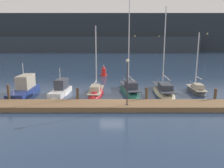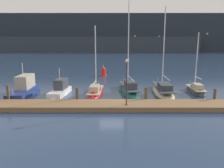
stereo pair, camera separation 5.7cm
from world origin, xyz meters
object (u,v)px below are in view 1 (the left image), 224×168
Objects in this scene: motorboat_berth_1 at (25,91)px; sailboat_berth_5 at (163,91)px; sailboat_berth_4 at (129,91)px; motorboat_berth_2 at (61,92)px; dock_lamppost at (127,75)px; channel_buoy at (104,72)px; sailboat_berth_3 at (96,93)px; sailboat_berth_6 at (196,92)px.

sailboat_berth_5 is at bearing 3.09° from motorboat_berth_1.
motorboat_berth_1 is 0.55× the size of sailboat_berth_4.
motorboat_berth_2 is 1.21× the size of dock_lamppost.
dock_lamppost is (-4.88, -6.65, 3.07)m from sailboat_berth_5.
sailboat_berth_4 is 13.19m from channel_buoy.
sailboat_berth_3 is at bearing 118.65° from dock_lamppost.
sailboat_berth_6 reaches higher than motorboat_berth_2.
channel_buoy is at bearing 120.55° from sailboat_berth_5.
motorboat_berth_1 is 16.49m from sailboat_berth_5.
sailboat_berth_5 is 5.58× the size of channel_buoy.
sailboat_berth_4 is at bearing 9.94° from motorboat_berth_2.
sailboat_berth_3 is 0.68× the size of sailboat_berth_4.
sailboat_berth_6 is 4.16× the size of channel_buoy.
dock_lamppost is (-0.77, -7.07, 3.06)m from sailboat_berth_4.
sailboat_berth_4 reaches higher than motorboat_berth_1.
sailboat_berth_6 is (12.13, 0.81, 0.00)m from sailboat_berth_3.
motorboat_berth_1 is 1.40× the size of motorboat_berth_2.
sailboat_berth_5 reaches higher than channel_buoy.
sailboat_berth_3 reaches higher than motorboat_berth_1.
motorboat_berth_2 is at bearing -175.70° from sailboat_berth_3.
motorboat_berth_2 is 0.40× the size of sailboat_berth_4.
sailboat_berth_3 reaches higher than motorboat_berth_2.
motorboat_berth_1 is at bearing -176.91° from sailboat_berth_5.
sailboat_berth_4 reaches higher than channel_buoy.
sailboat_berth_3 is at bearing 1.33° from motorboat_berth_1.
motorboat_berth_1 is 0.66× the size of sailboat_berth_5.
dock_lamppost is at bearing -37.54° from motorboat_berth_2.
sailboat_berth_5 is 2.56× the size of dock_lamppost.
sailboat_berth_6 is (8.11, -0.30, -0.07)m from sailboat_berth_4.
sailboat_berth_5 is at bearing 4.69° from motorboat_berth_2.
sailboat_berth_6 is at bearing 3.95° from motorboat_berth_2.
channel_buoy is at bearing 72.31° from motorboat_berth_2.
sailboat_berth_5 is at bearing -59.45° from channel_buoy.
sailboat_berth_6 is at bearing -2.13° from sailboat_berth_4.
sailboat_berth_6 is at bearing 2.81° from motorboat_berth_1.
sailboat_berth_4 is at bearing 15.50° from sailboat_berth_3.
sailboat_berth_6 is (4.00, 0.12, -0.05)m from sailboat_berth_5.
dock_lamppost is at bearing -96.18° from sailboat_berth_4.
motorboat_berth_2 is 0.58× the size of sailboat_berth_3.
sailboat_berth_4 reaches higher than sailboat_berth_5.
sailboat_berth_6 is 11.59m from dock_lamppost.
sailboat_berth_3 is 13.81m from channel_buoy.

